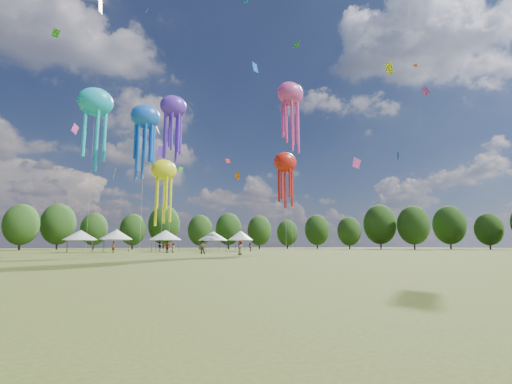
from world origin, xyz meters
name	(u,v)px	position (x,y,z in m)	size (l,w,h in m)	color
ground	(422,267)	(0.00, 0.00, 0.00)	(300.00, 300.00, 0.00)	#384416
spectator_near	(202,247)	(-2.82, 32.84, 0.91)	(0.88, 0.69, 1.81)	gray
spectators_far	(188,247)	(-1.83, 44.30, 0.87)	(25.10, 31.35, 1.83)	gray
festival_tents	(165,235)	(-3.78, 52.97, 2.98)	(34.04, 8.01, 4.04)	#47474C
show_kites	(200,124)	(-1.15, 41.41, 20.84)	(39.19, 18.18, 32.28)	blue
small_kites	(201,85)	(-0.73, 42.30, 28.16)	(78.45, 57.59, 44.92)	blue
treeline	(156,219)	(-3.87, 62.51, 6.54)	(201.57, 95.24, 13.43)	#38281C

